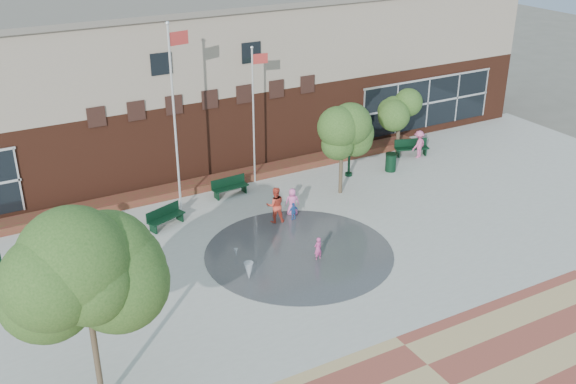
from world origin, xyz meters
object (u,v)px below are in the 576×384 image
flagpole_right (254,109)px  child_splash (318,249)px  tree_big_left (83,268)px  flagpole_left (175,111)px  trash_can (391,162)px  bench_left (166,221)px

flagpole_right → child_splash: (-1.44, -8.88, -3.64)m
tree_big_left → flagpole_left: bearing=58.6°
flagpole_right → child_splash: 9.71m
flagpole_right → trash_can: bearing=-11.3°
trash_can → bench_left: bearing=-178.8°
flagpole_right → flagpole_left: bearing=-157.6°
trash_can → tree_big_left: bearing=-151.0°
flagpole_right → trash_can: flagpole_right is taller
flagpole_left → trash_can: flagpole_left is taller
flagpole_right → tree_big_left: size_ratio=1.08×
trash_can → tree_big_left: size_ratio=0.15×
flagpole_right → child_splash: bearing=-92.3°
trash_can → child_splash: 10.93m
child_splash → flagpole_left: bearing=-75.5°
flagpole_left → child_splash: bearing=-75.0°
flagpole_right → trash_can: 8.59m
child_splash → bench_left: bearing=-62.5°
bench_left → tree_big_left: tree_big_left is taller
flagpole_left → bench_left: size_ratio=4.64×
flagpole_right → trash_can: size_ratio=6.96×
trash_can → child_splash: bearing=-143.8°
tree_big_left → child_splash: tree_big_left is taller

